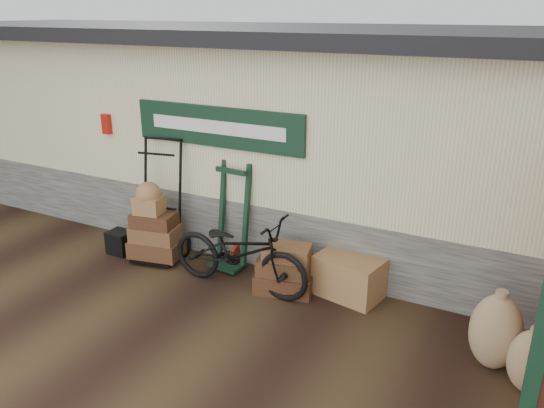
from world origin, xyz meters
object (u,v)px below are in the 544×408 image
at_px(black_trunk, 120,242).
at_px(green_barrow, 232,216).
at_px(porter_trolley, 160,199).
at_px(wicker_hamper, 349,277).
at_px(suitcase_stack, 285,268).
at_px(bicycle, 239,248).

bearing_deg(black_trunk, green_barrow, 14.63).
relative_size(porter_trolley, black_trunk, 5.15).
xyz_separation_m(green_barrow, wicker_hamper, (1.76, -0.07, -0.48)).
height_order(porter_trolley, green_barrow, porter_trolley).
height_order(suitcase_stack, bicycle, bicycle).
height_order(green_barrow, black_trunk, green_barrow).
bearing_deg(wicker_hamper, black_trunk, -173.76).
height_order(porter_trolley, black_trunk, porter_trolley).
bearing_deg(green_barrow, wicker_hamper, 2.23).
bearing_deg(black_trunk, wicker_hamper, 6.24).
relative_size(porter_trolley, wicker_hamper, 2.18).
height_order(porter_trolley, bicycle, porter_trolley).
bearing_deg(porter_trolley, bicycle, -23.44).
relative_size(wicker_hamper, bicycle, 0.41).
relative_size(green_barrow, suitcase_stack, 2.02).
relative_size(black_trunk, bicycle, 0.17).
xyz_separation_m(wicker_hamper, bicycle, (-1.33, -0.48, 0.31)).
height_order(suitcase_stack, black_trunk, suitcase_stack).
height_order(green_barrow, suitcase_stack, green_barrow).
relative_size(suitcase_stack, black_trunk, 2.14).
relative_size(porter_trolley, suitcase_stack, 2.40).
bearing_deg(suitcase_stack, bicycle, -159.64).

